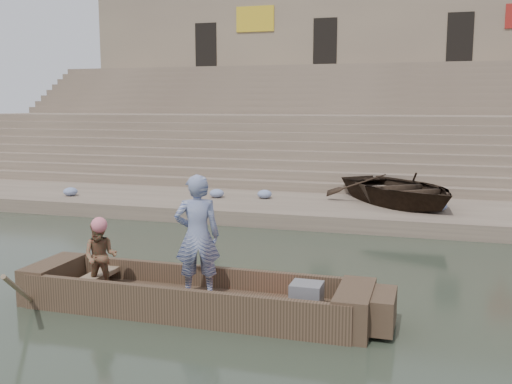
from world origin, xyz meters
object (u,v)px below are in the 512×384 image
at_px(standing_man, 197,236).
at_px(rowing_man, 100,257).
at_px(television, 306,296).
at_px(beached_rowboat, 399,189).
at_px(main_rowboat, 193,304).

height_order(standing_man, rowing_man, standing_man).
bearing_deg(television, rowing_man, -177.62).
distance_m(rowing_man, beached_rowboat, 9.84).
relative_size(main_rowboat, beached_rowboat, 1.14).
distance_m(main_rowboat, television, 1.85).
height_order(main_rowboat, standing_man, standing_man).
bearing_deg(standing_man, rowing_man, -13.82).
distance_m(standing_man, television, 1.94).
height_order(main_rowboat, television, television).
bearing_deg(rowing_man, television, -11.76).
distance_m(main_rowboat, standing_man, 1.09).
bearing_deg(main_rowboat, rowing_man, -174.81).
xyz_separation_m(main_rowboat, standing_man, (0.06, 0.11, 1.09)).
xyz_separation_m(main_rowboat, television, (1.83, 0.00, 0.31)).
bearing_deg(television, main_rowboat, 180.00).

